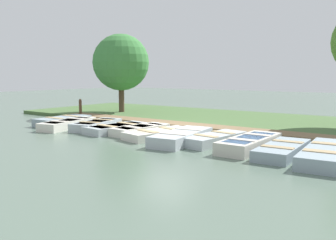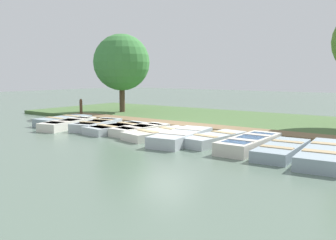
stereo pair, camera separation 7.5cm
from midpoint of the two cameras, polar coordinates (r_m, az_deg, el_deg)
ground_plane at (r=15.98m, az=-0.14°, el=-2.02°), size 80.00×80.00×0.00m
shore_bank at (r=20.16m, az=8.33°, el=0.09°), size 8.00×24.00×0.20m
dock_walkway at (r=17.01m, az=2.47°, el=-0.99°), size 1.18×14.82×0.28m
rowboat_0 at (r=19.32m, az=-15.55°, el=-0.08°), size 2.83×1.30×0.41m
rowboat_1 at (r=18.10m, az=-14.83°, el=-0.55°), size 3.28×1.64×0.40m
rowboat_2 at (r=17.46m, az=-10.68°, el=-0.72°), size 2.92×1.64×0.39m
rowboat_3 at (r=16.47m, az=-7.56°, el=-1.22°), size 3.04×1.56×0.34m
rowboat_4 at (r=15.82m, az=-4.11°, el=-1.47°), size 2.73×1.29×0.36m
rowboat_5 at (r=14.85m, az=-1.23°, el=-2.08°), size 3.11×1.78×0.34m
rowboat_6 at (r=13.81m, az=2.24°, el=-2.57°), size 3.40×1.59×0.43m
rowboat_7 at (r=13.63m, az=7.25°, el=-2.87°), size 2.87×1.36×0.38m
rowboat_8 at (r=12.82m, az=12.50°, el=-3.46°), size 3.19×1.07×0.44m
rowboat_9 at (r=12.20m, az=17.18°, el=-4.34°), size 3.02×1.21×0.36m
rowboat_10 at (r=11.84m, az=23.28°, el=-4.82°), size 3.61×1.53×0.41m
mooring_post_near at (r=21.67m, az=-13.02°, el=1.70°), size 0.16×0.16×1.12m
park_tree_far_left at (r=23.05m, az=-6.99°, el=8.69°), size 3.41×3.41×4.91m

